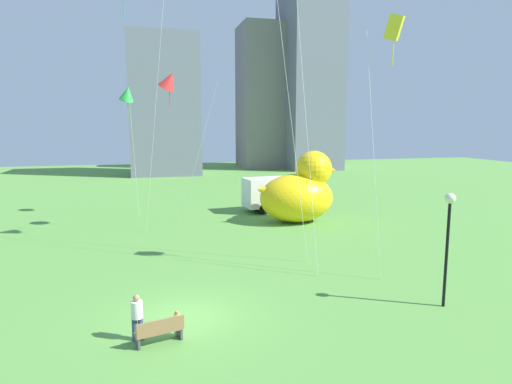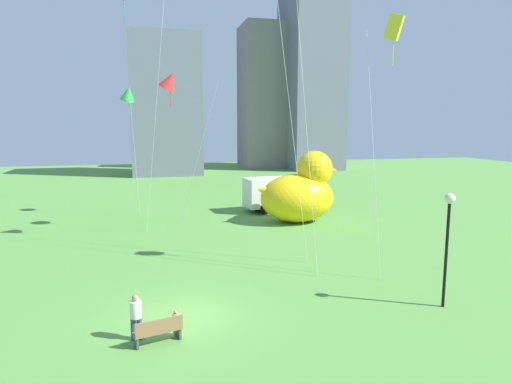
% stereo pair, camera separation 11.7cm
% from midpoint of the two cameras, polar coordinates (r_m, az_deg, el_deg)
% --- Properties ---
extents(ground_plane, '(140.00, 140.00, 0.00)m').
position_cam_midpoint_polar(ground_plane, '(17.55, -9.24, -15.72)').
color(ground_plane, '#599540').
extents(park_bench, '(1.66, 0.83, 0.90)m').
position_cam_midpoint_polar(park_bench, '(15.62, -12.56, -17.09)').
color(park_bench, olive).
rests_on(park_bench, ground).
extents(person_adult, '(0.39, 0.39, 1.60)m').
position_cam_midpoint_polar(person_adult, '(15.89, -15.34, -15.12)').
color(person_adult, '#38476B').
rests_on(person_adult, ground).
extents(person_child, '(0.22, 0.22, 0.89)m').
position_cam_midpoint_polar(person_child, '(16.07, -10.41, -16.18)').
color(person_child, silver).
rests_on(person_child, ground).
extents(giant_inflatable_duck, '(6.44, 4.13, 5.34)m').
position_cam_midpoint_polar(giant_inflatable_duck, '(33.11, 5.54, 0.00)').
color(giant_inflatable_duck, yellow).
rests_on(giant_inflatable_duck, ground).
extents(lamppost, '(0.42, 0.42, 4.61)m').
position_cam_midpoint_polar(lamppost, '(18.80, 23.49, -3.90)').
color(lamppost, black).
rests_on(lamppost, ground).
extents(box_truck, '(5.74, 2.95, 2.85)m').
position_cam_midpoint_polar(box_truck, '(37.31, 2.37, -0.29)').
color(box_truck, white).
rests_on(box_truck, ground).
extents(city_skyline, '(74.70, 15.82, 32.33)m').
position_cam_midpoint_polar(city_skyline, '(71.32, -6.79, 13.24)').
color(city_skyline, gray).
rests_on(city_skyline, ground).
extents(kite_yellow, '(1.49, 1.74, 12.31)m').
position_cam_midpoint_polar(kite_yellow, '(22.39, 17.26, 19.51)').
color(kite_yellow, silver).
rests_on(kite_yellow, ground).
extents(kite_red, '(4.03, 3.99, 10.87)m').
position_cam_midpoint_polar(kite_red, '(30.09, -11.26, 13.95)').
color(kite_red, silver).
rests_on(kite_red, ground).
extents(kite_teal, '(2.97, 3.15, 15.64)m').
position_cam_midpoint_polar(kite_teal, '(28.94, -16.53, 22.17)').
color(kite_teal, silver).
rests_on(kite_teal, ground).
extents(kite_green, '(1.66, 1.80, 10.37)m').
position_cam_midpoint_polar(kite_green, '(36.12, -16.42, 12.12)').
color(kite_green, silver).
rests_on(kite_green, ground).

